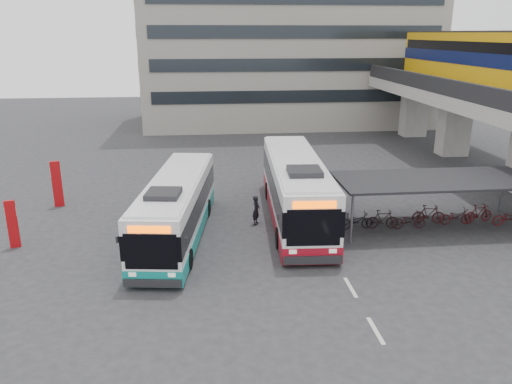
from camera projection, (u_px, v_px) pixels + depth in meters
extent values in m
plane|color=#28282B|center=(277.00, 258.00, 22.17)|extent=(120.00, 120.00, 0.00)
cube|color=gray|center=(454.00, 127.00, 40.18)|extent=(2.20, 1.60, 4.60)
cube|color=gray|center=(414.00, 112.00, 47.76)|extent=(2.20, 1.60, 4.60)
cube|color=gray|center=(502.00, 102.00, 33.66)|extent=(8.00, 32.00, 0.90)
cube|color=black|center=(450.00, 88.00, 32.99)|extent=(0.35, 32.00, 1.10)
cube|color=#CD930C|center=(477.00, 60.00, 36.48)|extent=(2.90, 20.00, 3.90)
cube|color=#0A123B|center=(478.00, 58.00, 36.42)|extent=(2.98, 20.02, 0.90)
cube|color=black|center=(479.00, 46.00, 36.18)|extent=(2.96, 19.20, 0.70)
cube|color=black|center=(481.00, 32.00, 35.89)|extent=(2.70, 19.60, 0.25)
cylinder|color=#595B60|center=(333.00, 196.00, 26.71)|extent=(0.12, 0.12, 2.40)
cylinder|color=#595B60|center=(502.00, 190.00, 27.65)|extent=(0.12, 0.12, 2.40)
cylinder|color=#595B60|center=(352.00, 220.00, 23.30)|extent=(0.12, 0.12, 2.40)
cube|color=black|center=(436.00, 180.00, 25.09)|extent=(10.00, 4.00, 0.12)
imported|color=black|center=(356.00, 220.00, 25.32)|extent=(1.71, 0.60, 0.90)
imported|color=black|center=(382.00, 218.00, 25.43)|extent=(1.66, 0.47, 1.00)
imported|color=black|center=(407.00, 218.00, 25.58)|extent=(1.71, 0.60, 0.90)
imported|color=black|center=(432.00, 217.00, 25.69)|extent=(1.66, 0.47, 1.00)
imported|color=#350C0F|center=(456.00, 217.00, 25.84)|extent=(1.71, 0.60, 0.90)
imported|color=#3F0C0F|center=(481.00, 215.00, 25.95)|extent=(1.66, 0.47, 1.00)
imported|color=#490C0F|center=(505.00, 215.00, 26.10)|extent=(1.71, 0.60, 0.90)
cube|color=gray|center=(286.00, 3.00, 53.05)|extent=(30.00, 15.00, 25.00)
cube|color=beige|center=(376.00, 331.00, 16.73)|extent=(0.15, 1.60, 0.01)
cube|color=beige|center=(350.00, 287.00, 19.57)|extent=(0.15, 1.60, 0.01)
cube|color=beige|center=(332.00, 255.00, 22.41)|extent=(0.15, 1.60, 0.01)
cube|color=white|center=(296.00, 186.00, 26.33)|extent=(3.21, 12.17, 2.76)
cube|color=maroon|center=(295.00, 208.00, 26.72)|extent=(3.25, 12.21, 0.75)
cube|color=black|center=(296.00, 183.00, 26.29)|extent=(3.27, 12.19, 1.15)
cube|color=#FF5400|center=(315.00, 205.00, 20.28)|extent=(1.79, 0.18, 0.30)
cube|color=black|center=(304.00, 172.00, 22.97)|extent=(1.62, 1.69, 0.28)
cylinder|color=black|center=(279.00, 238.00, 23.01)|extent=(0.36, 1.02, 1.00)
cylinder|color=black|center=(308.00, 190.00, 30.00)|extent=(0.36, 1.02, 1.00)
cube|color=white|center=(177.00, 205.00, 23.94)|extent=(3.70, 11.02, 2.48)
cube|color=#0E7F78|center=(178.00, 227.00, 24.29)|extent=(3.75, 11.07, 0.68)
cube|color=black|center=(177.00, 203.00, 23.91)|extent=(3.77, 11.05, 1.04)
cube|color=#FF5400|center=(149.00, 229.00, 18.51)|extent=(1.60, 0.29, 0.27)
cube|color=black|center=(163.00, 194.00, 20.93)|extent=(1.56, 1.61, 0.25)
cylinder|color=black|center=(138.00, 258.00, 21.04)|extent=(0.39, 0.93, 0.90)
cylinder|color=black|center=(207.00, 208.00, 27.16)|extent=(0.39, 0.93, 0.90)
imported|color=black|center=(256.00, 210.00, 25.84)|extent=(0.56, 0.66, 1.53)
cube|color=#A80A0E|center=(13.00, 224.00, 22.91)|extent=(0.48, 0.26, 2.29)
cube|color=white|center=(11.00, 212.00, 22.73)|extent=(0.49, 0.17, 0.46)
cube|color=#A80A0E|center=(57.00, 184.00, 28.35)|extent=(0.56, 0.30, 2.67)
cube|color=white|center=(56.00, 172.00, 28.14)|extent=(0.57, 0.20, 0.53)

